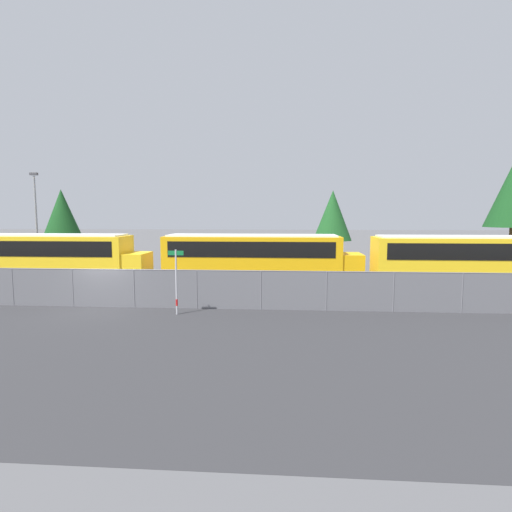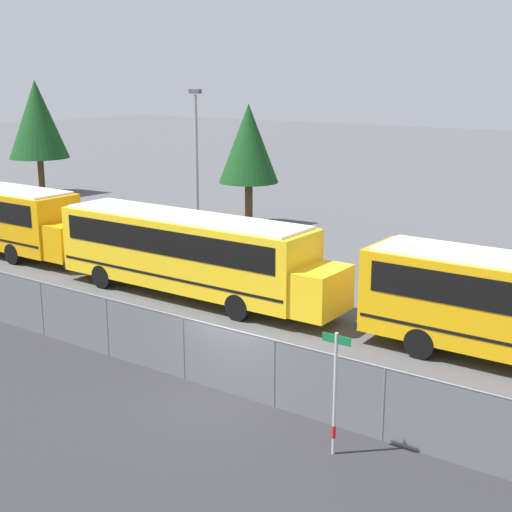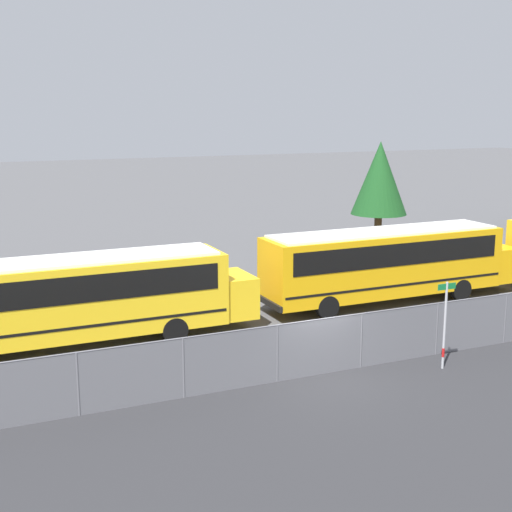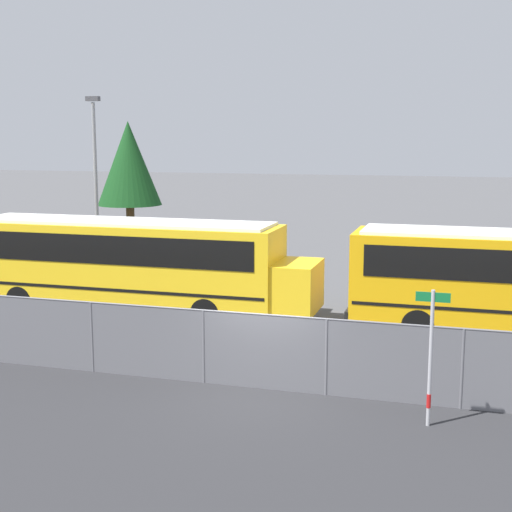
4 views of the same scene
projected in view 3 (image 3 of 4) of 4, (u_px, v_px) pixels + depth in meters
The scene contains 7 objects.
ground_plane at pixel (320, 374), 22.88m from camera, with size 200.00×200.00×0.00m, color #4C4C4F.
road_strip at pixel (439, 456), 17.52m from camera, with size 98.18×12.00×0.01m.
fence at pixel (320, 346), 22.68m from camera, with size 64.25×0.07×1.87m.
school_bus_1 at pixel (80, 294), 25.27m from camera, with size 12.39×2.47×3.22m.
school_bus_2 at pixel (389, 260), 31.00m from camera, with size 12.39×2.47×3.22m.
street_sign at pixel (445, 323), 23.08m from camera, with size 0.70×0.09×2.93m.
tree_3 at pixel (380, 178), 41.37m from camera, with size 3.26×3.26×6.51m.
Camera 3 is at (-10.74, -18.87, 8.40)m, focal length 50.00 mm.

